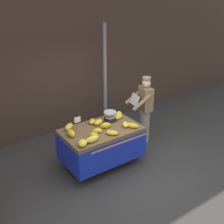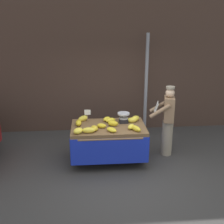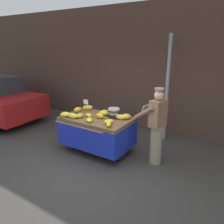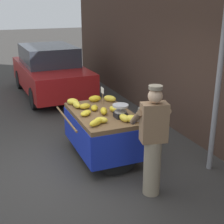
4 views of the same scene
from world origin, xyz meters
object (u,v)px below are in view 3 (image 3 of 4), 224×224
object	(u,v)px
banana_bunch_2	(100,116)
banana_bunch_6	(73,116)
weighing_scale	(114,113)
vendor_person	(157,126)
banana_bunch_10	(104,112)
banana_bunch_12	(120,117)
banana_cart	(97,127)
banana_bunch_13	(109,121)
banana_bunch_3	(104,113)
street_pole	(167,90)
banana_bunch_4	(109,124)
banana_bunch_1	(80,116)
banana_bunch_5	(88,108)
banana_bunch_8	(78,110)
banana_bunch_0	(126,116)
banana_bunch_11	(65,114)
price_sign	(86,103)
banana_bunch_9	(89,120)

from	to	relation	value
banana_bunch_2	banana_bunch_6	world-z (taller)	same
weighing_scale	vendor_person	size ratio (longest dim) A/B	0.16
vendor_person	banana_bunch_6	bearing A→B (deg)	-161.97
banana_bunch_10	banana_bunch_12	world-z (taller)	banana_bunch_12
banana_cart	banana_bunch_13	size ratio (longest dim) A/B	7.62
banana_cart	banana_bunch_3	world-z (taller)	banana_bunch_3
street_pole	banana_bunch_4	distance (m)	2.05
banana_bunch_1	banana_bunch_5	world-z (taller)	banana_bunch_5
banana_cart	banana_bunch_8	bearing A→B (deg)	172.56
banana_cart	street_pole	bearing A→B (deg)	53.86
weighing_scale	banana_bunch_0	world-z (taller)	weighing_scale
banana_cart	vendor_person	distance (m)	1.47
banana_bunch_1	banana_bunch_10	bearing A→B (deg)	62.18
banana_cart	banana_bunch_13	distance (m)	0.60
banana_bunch_5	banana_bunch_8	distance (m)	0.30
banana_bunch_11	vendor_person	distance (m)	2.19
street_pole	banana_bunch_5	world-z (taller)	street_pole
banana_bunch_3	banana_bunch_10	size ratio (longest dim) A/B	1.12
price_sign	banana_bunch_9	xyz separation A→B (m)	(0.51, -0.51, -0.20)
banana_bunch_5	banana_bunch_11	xyz separation A→B (m)	(-0.09, -0.75, -0.00)
banana_bunch_0	banana_bunch_11	distance (m)	1.47
street_pole	banana_bunch_1	bearing A→B (deg)	-129.04
banana_bunch_10	vendor_person	world-z (taller)	vendor_person
banana_bunch_0	banana_bunch_6	bearing A→B (deg)	-150.08
banana_cart	banana_bunch_1	xyz separation A→B (m)	(-0.32, -0.23, 0.29)
banana_bunch_6	banana_bunch_12	distance (m)	1.14
banana_cart	banana_bunch_2	xyz separation A→B (m)	(0.10, -0.02, 0.30)
street_pole	banana_bunch_13	size ratio (longest dim) A/B	12.76
street_pole	price_sign	xyz separation A→B (m)	(-1.62, -1.41, -0.28)
banana_bunch_0	banana_bunch_11	size ratio (longest dim) A/B	1.00
street_pole	banana_bunch_3	world-z (taller)	street_pole
price_sign	banana_bunch_5	size ratio (longest dim) A/B	1.27
banana_bunch_5	weighing_scale	bearing A→B (deg)	-10.80
banana_bunch_1	banana_bunch_2	distance (m)	0.47
banana_bunch_6	banana_bunch_12	bearing A→B (deg)	28.21
price_sign	banana_bunch_11	world-z (taller)	price_sign
banana_bunch_1	banana_bunch_4	bearing A→B (deg)	-6.19
vendor_person	banana_bunch_0	bearing A→B (deg)	178.16
street_pole	banana_bunch_4	world-z (taller)	street_pole
banana_cart	banana_bunch_9	bearing A→B (deg)	-82.14
banana_bunch_3	banana_bunch_13	distance (m)	0.59
banana_bunch_13	banana_bunch_6	bearing A→B (deg)	-170.63
weighing_scale	banana_bunch_11	xyz separation A→B (m)	(-1.03, -0.57, -0.06)
banana_bunch_1	banana_bunch_8	size ratio (longest dim) A/B	0.86
banana_bunch_6	banana_bunch_13	bearing A→B (deg)	9.37
banana_bunch_5	banana_bunch_6	distance (m)	0.75
weighing_scale	banana_bunch_2	xyz separation A→B (m)	(-0.26, -0.21, -0.06)
price_sign	banana_bunch_0	world-z (taller)	price_sign
banana_bunch_2	banana_bunch_9	size ratio (longest dim) A/B	0.91
weighing_scale	banana_bunch_10	distance (m)	0.41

